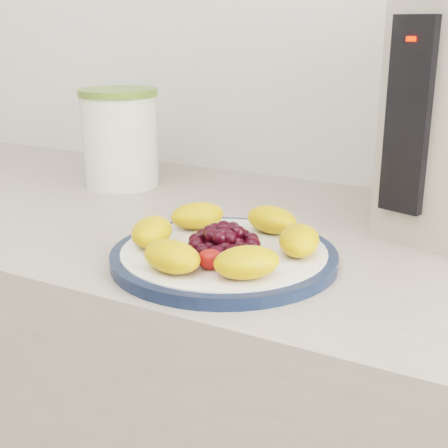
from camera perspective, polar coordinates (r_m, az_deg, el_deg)
The scene contains 7 objects.
plate_rim at distance 0.77m, azimuth -0.00°, elevation -3.01°, with size 0.28×0.28×0.01m, color #14213D.
plate_face at distance 0.77m, azimuth -0.00°, elevation -2.94°, with size 0.25×0.25×0.02m, color white.
canister at distance 1.14m, azimuth -9.46°, elevation 7.47°, with size 0.13×0.13×0.16m, color #556A24.
canister_lid at distance 1.13m, azimuth -9.69°, elevation 11.79°, with size 0.14×0.14×0.01m, color olive.
appliance_panel at distance 0.83m, azimuth 16.54°, elevation 9.35°, with size 0.06×0.02×0.25m, color black.
appliance_led at distance 0.81m, azimuth 16.77°, elevation 15.90°, with size 0.01×0.01×0.01m, color #FF0C05.
fruit_plate at distance 0.76m, azimuth -0.15°, elevation -1.25°, with size 0.24×0.24×0.04m.
Camera 1 is at (0.37, 0.42, 1.18)m, focal length 50.00 mm.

